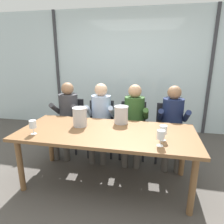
{
  "coord_description": "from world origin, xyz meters",
  "views": [
    {
      "loc": [
        0.55,
        -2.29,
        1.67
      ],
      "look_at": [
        0.0,
        0.35,
        0.89
      ],
      "focal_mm": 31.99,
      "sensor_mm": 36.0,
      "label": 1
    }
  ],
  "objects": [
    {
      "name": "ice_bucket_primary",
      "position": [
        0.13,
        0.34,
        0.87
      ],
      "size": [
        0.2,
        0.2,
        0.25
      ],
      "color": "#B7B7BC",
      "rests_on": "dining_table"
    },
    {
      "name": "window_glass_panel",
      "position": [
        0.0,
        2.15,
        1.3
      ],
      "size": [
        7.42,
        0.03,
        2.6
      ],
      "primitive_type": "cube",
      "color": "silver",
      "rests_on": "ground"
    },
    {
      "name": "wine_glass_by_left_taster",
      "position": [
        0.68,
        -0.14,
        0.86
      ],
      "size": [
        0.08,
        0.08,
        0.17
      ],
      "color": "silver",
      "rests_on": "dining_table"
    },
    {
      "name": "chair_left_of_center",
      "position": [
        -0.3,
        0.87,
        0.53
      ],
      "size": [
        0.5,
        0.5,
        0.9
      ],
      "rotation": [
        0.0,
        0.0,
        0.13
      ],
      "color": "#232328",
      "rests_on": "ground"
    },
    {
      "name": "chair_near_curtain",
      "position": [
        -0.88,
        0.92,
        0.53
      ],
      "size": [
        0.45,
        0.45,
        0.9
      ],
      "rotation": [
        0.0,
        0.0,
        -0.02
      ],
      "color": "#232328",
      "rests_on": "ground"
    },
    {
      "name": "ice_bucket_secondary",
      "position": [
        -0.39,
        0.11,
        0.87
      ],
      "size": [
        0.2,
        0.2,
        0.26
      ],
      "color": "#B7B7BC",
      "rests_on": "dining_table"
    },
    {
      "name": "person_pale_blue_shirt",
      "position": [
        -0.28,
        0.75,
        0.7
      ],
      "size": [
        0.48,
        0.63,
        1.22
      ],
      "rotation": [
        0.0,
        0.0,
        0.08
      ],
      "color": "#9EB2D1",
      "rests_on": "ground"
    },
    {
      "name": "person_olive_shirt",
      "position": [
        0.27,
        0.75,
        0.7
      ],
      "size": [
        0.46,
        0.61,
        1.22
      ],
      "rotation": [
        0.0,
        0.0,
        0.01
      ],
      "color": "#2D5123",
      "rests_on": "ground"
    },
    {
      "name": "wine_glass_center_pour",
      "position": [
        0.65,
        -0.3,
        0.86
      ],
      "size": [
        0.08,
        0.08,
        0.17
      ],
      "color": "silver",
      "rests_on": "dining_table"
    },
    {
      "name": "person_navy_polo",
      "position": [
        0.87,
        0.75,
        0.7
      ],
      "size": [
        0.46,
        0.61,
        1.22
      ],
      "rotation": [
        0.0,
        0.0,
        0.0
      ],
      "color": "#192347",
      "rests_on": "ground"
    },
    {
      "name": "chair_center",
      "position": [
        0.25,
        0.9,
        0.53
      ],
      "size": [
        0.46,
        0.46,
        0.9
      ],
      "rotation": [
        0.0,
        0.0,
        0.05
      ],
      "color": "#232328",
      "rests_on": "ground"
    },
    {
      "name": "hillside_vineyard",
      "position": [
        0.0,
        5.91,
        1.08
      ],
      "size": [
        13.42,
        2.4,
        2.16
      ],
      "primitive_type": "cube",
      "color": "#477A38",
      "rests_on": "ground"
    },
    {
      "name": "wine_glass_near_bucket",
      "position": [
        -0.84,
        -0.27,
        0.86
      ],
      "size": [
        0.08,
        0.08,
        0.17
      ],
      "color": "silver",
      "rests_on": "dining_table"
    },
    {
      "name": "window_mullion_left",
      "position": [
        -1.67,
        2.13,
        1.3
      ],
      "size": [
        0.06,
        0.06,
        2.6
      ],
      "primitive_type": "cube",
      "color": "#38383D",
      "rests_on": "ground"
    },
    {
      "name": "dining_table",
      "position": [
        0.0,
        0.0,
        0.67
      ],
      "size": [
        2.22,
        0.96,
        0.74
      ],
      "color": "brown",
      "rests_on": "ground"
    },
    {
      "name": "person_charcoal_jacket",
      "position": [
        -0.87,
        0.75,
        0.7
      ],
      "size": [
        0.47,
        0.61,
        1.22
      ],
      "rotation": [
        0.0,
        0.0,
        0.02
      ],
      "color": "#38383D",
      "rests_on": "ground"
    },
    {
      "name": "window_mullion_right",
      "position": [
        1.67,
        2.13,
        1.3
      ],
      "size": [
        0.06,
        0.06,
        2.6
      ],
      "primitive_type": "cube",
      "color": "#38383D",
      "rests_on": "ground"
    },
    {
      "name": "chair_right_of_center",
      "position": [
        0.84,
        0.89,
        0.53
      ],
      "size": [
        0.44,
        0.44,
        0.9
      ],
      "rotation": [
        0.0,
        0.0,
        0.01
      ],
      "color": "#232328",
      "rests_on": "ground"
    },
    {
      "name": "ground",
      "position": [
        0.0,
        1.0,
        0.0
      ],
      "size": [
        14.0,
        14.0,
        0.0
      ],
      "primitive_type": "plane",
      "color": "#4C4742"
    }
  ]
}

